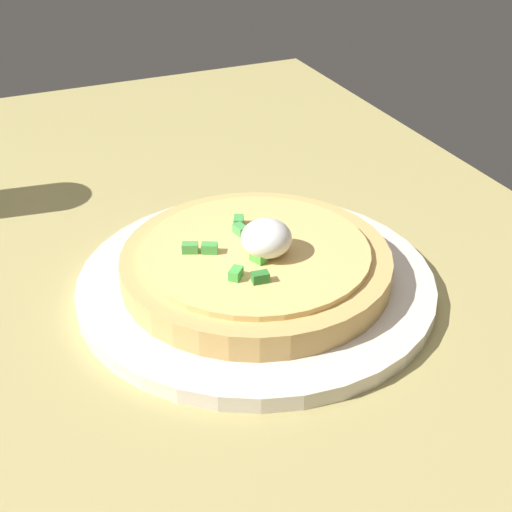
# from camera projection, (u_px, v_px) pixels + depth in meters

# --- Properties ---
(dining_table) EXTENTS (1.17, 0.83, 0.03)m
(dining_table) POSITION_uv_depth(u_px,v_px,m) (150.00, 348.00, 0.58)
(dining_table) COLOR tan
(dining_table) RESTS_ON ground
(plate) EXTENTS (0.29, 0.29, 0.01)m
(plate) POSITION_uv_depth(u_px,v_px,m) (256.00, 283.00, 0.62)
(plate) COLOR silver
(plate) RESTS_ON dining_table
(pizza) EXTENTS (0.22, 0.22, 0.06)m
(pizza) POSITION_uv_depth(u_px,v_px,m) (256.00, 263.00, 0.61)
(pizza) COLOR tan
(pizza) RESTS_ON plate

